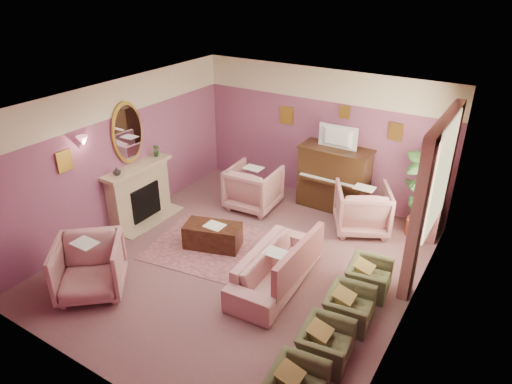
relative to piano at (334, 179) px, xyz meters
The scene contains 48 objects.
floor 2.80m from the piano, 100.57° to the right, with size 5.50×6.00×0.01m, color brown.
ceiling 3.47m from the piano, 100.57° to the right, with size 5.50×6.00×0.01m, color white.
wall_back 0.96m from the piano, 147.38° to the left, with size 5.50×0.02×2.80m, color #704266.
wall_front 5.75m from the piano, 95.03° to the right, with size 5.50×0.02×2.80m, color #704266.
wall_left 4.28m from the piano, 140.49° to the right, with size 0.02×6.00×2.80m, color #704266.
wall_right 3.58m from the piano, 49.98° to the right, with size 0.02×6.00×2.80m, color #704266.
picture_rail_band 1.92m from the piano, 148.20° to the left, with size 5.50×0.01×0.65m, color beige.
stripe_panel 2.66m from the piano, 31.69° to the right, with size 0.01×3.00×2.15m, color #B3C29B.
fireplace_surround 3.96m from the piano, 141.25° to the right, with size 0.30×1.40×1.10m, color tan.
fireplace_inset 3.89m from the piano, 140.33° to the right, with size 0.18×0.72×0.68m, color black.
fire_ember 3.88m from the piano, 139.95° to the right, with size 0.06×0.54×0.10m, color red.
mantel_shelf 3.97m from the piano, 140.98° to the right, with size 0.40×1.55×0.07m, color tan.
hearth 3.86m from the piano, 139.37° to the right, with size 0.55×1.50×0.02m, color tan.
mirror_frame 4.21m from the piano, 142.22° to the right, with size 0.04×0.72×1.20m, color gold.
mirror_glass 4.19m from the piano, 142.01° to the right, with size 0.01×0.60×1.06m, color silver.
sconce_shade 4.90m from the piano, 131.47° to the right, with size 0.20×0.20×0.16m, color #F6A097.
piano is the anchor object (origin of this frame).
piano_keyshelf 0.36m from the piano, 90.00° to the right, with size 1.30×0.12×0.06m, color #362110.
piano_keys 0.37m from the piano, 90.00° to the right, with size 1.20×0.08×0.02m, color white.
piano_top 0.66m from the piano, ahead, with size 1.45×0.65×0.04m, color #362110.
television 0.95m from the piano, 90.00° to the right, with size 0.80×0.12×0.48m, color black.
print_back_left 1.71m from the piano, 167.85° to the left, with size 0.30×0.03×0.38m, color gold.
print_back_right 1.57m from the piano, 14.93° to the left, with size 0.26×0.03×0.34m, color gold.
print_back_mid 1.38m from the piano, 90.00° to the left, with size 0.22×0.03×0.26m, color gold.
print_left_wall 5.15m from the piano, 129.60° to the right, with size 0.03×0.28×0.36m, color gold.
window_blind 2.69m from the piano, 27.19° to the right, with size 0.03×1.40×1.80m, color beige.
curtain_left 3.02m from the piano, 44.04° to the right, with size 0.16×0.34×2.60m, color #A1585B.
curtain_right 2.23m from the piano, ahead, with size 0.16×0.34×2.60m, color #A1585B.
pelmet 3.07m from the piano, 28.06° to the right, with size 0.16×2.20×0.16m, color #A1585B.
mantel_plant 3.67m from the piano, 147.67° to the right, with size 0.16×0.16×0.28m, color #285022.
mantel_vase 4.30m from the piano, 135.67° to the right, with size 0.16×0.16×0.16m, color beige.
area_rug 2.83m from the piano, 112.28° to the right, with size 2.50×1.80×0.01m, color #905257.
coffee_table 2.87m from the piano, 115.51° to the right, with size 1.00×0.50×0.45m, color #341A0F.
table_paper 2.83m from the piano, 114.59° to the right, with size 0.35×0.28×0.01m, color silver.
sofa 2.91m from the piano, 84.53° to the right, with size 0.68×2.04×0.82m, color tan.
sofa_throw 2.97m from the piano, 76.81° to the right, with size 0.10×1.55×0.57m, color #A1585B.
floral_armchair_left 1.67m from the piano, 147.69° to the right, with size 0.97×0.97×1.01m, color tan.
floral_armchair_right 1.03m from the piano, 34.29° to the right, with size 0.97×0.97×1.01m, color tan.
floral_armchair_front 5.03m from the piano, 114.16° to the right, with size 0.97×0.97×1.01m, color tan.
olive_chair_a 4.99m from the piano, 71.35° to the right, with size 0.51×0.73×0.63m, color #525935.
olive_chair_b 4.23m from the piano, 67.78° to the right, with size 0.51×0.73×0.63m, color #525935.
olive_chair_c 3.48m from the piano, 62.65° to the right, with size 0.51×0.73×0.63m, color #525935.
olive_chair_d 2.78m from the piano, 54.82° to the right, with size 0.51×0.73×0.63m, color #525935.
side_table 1.91m from the piano, ahead, with size 0.52×0.52×0.70m, color silver.
side_plant_big 1.90m from the piano, ahead, with size 0.30×0.30×0.34m, color #285022.
side_plant_small 2.02m from the piano, ahead, with size 0.16×0.16×0.28m, color #285022.
palm_pot 1.86m from the piano, ahead, with size 0.34×0.34×0.34m, color #AA4F2D.
palm_plant 1.84m from the piano, ahead, with size 0.76×0.76×1.44m, color #285022.
Camera 1 is at (3.65, -5.42, 4.64)m, focal length 32.00 mm.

